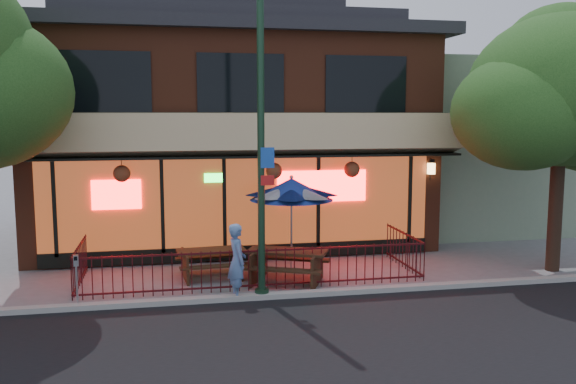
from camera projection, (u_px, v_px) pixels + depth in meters
name	position (u px, v px, depth m)	size (l,w,h in m)	color
ground	(259.00, 293.00, 14.25)	(80.00, 80.00, 0.00)	gray
curb	(263.00, 296.00, 13.76)	(80.00, 0.25, 0.12)	#999993
restaurant_building	(227.00, 115.00, 20.65)	(12.96, 9.49, 8.05)	brown
neighbor_building	(463.00, 145.00, 23.11)	(6.00, 7.00, 6.00)	gray
patio_fence	(256.00, 261.00, 14.66)	(8.44, 2.62, 1.00)	#3F0D12
street_light	(261.00, 160.00, 13.46)	(0.43, 0.32, 7.00)	#163320
street_tree_right	(562.00, 83.00, 15.75)	(4.80, 4.80, 7.02)	#301F18
picnic_table_left	(211.00, 259.00, 15.50)	(1.82, 1.45, 0.73)	#3E2816
picnic_table_right	(287.00, 261.00, 15.02)	(2.37, 2.15, 0.83)	#392214
patio_umbrella	(291.00, 189.00, 16.19)	(2.22, 2.22, 2.54)	gray
pedestrian	(237.00, 261.00, 13.70)	(0.63, 0.41, 1.72)	#5778AF
parking_meter_near	(76.00, 272.00, 12.99)	(0.11, 0.10, 1.18)	gray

